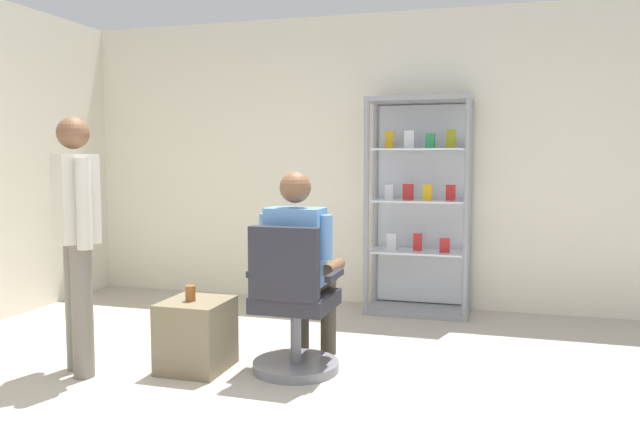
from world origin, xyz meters
TOP-DOWN VIEW (x-y plane):
  - back_wall at (0.00, 3.00)m, footprint 6.00×0.10m
  - display_cabinet_main at (0.40, 2.76)m, footprint 0.90×0.45m
  - office_chair at (-0.15, 0.89)m, footprint 0.57×0.56m
  - seated_shopkeeper at (-0.15, 1.05)m, footprint 0.49×0.57m
  - storage_crate at (-0.78, 0.79)m, footprint 0.40×0.44m
  - tea_glass at (-0.80, 0.76)m, footprint 0.07×0.07m
  - standing_customer at (-1.46, 0.51)m, footprint 0.42×0.40m

SIDE VIEW (x-z plane):
  - storage_crate at x=-0.78m, z-range 0.00..0.46m
  - office_chair at x=-0.15m, z-range -0.09..0.87m
  - tea_glass at x=-0.80m, z-range 0.46..0.56m
  - seated_shopkeeper at x=-0.15m, z-range 0.07..1.36m
  - standing_customer at x=-1.46m, z-range 0.12..1.75m
  - display_cabinet_main at x=0.40m, z-range 0.02..1.92m
  - back_wall at x=0.00m, z-range 0.00..2.70m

